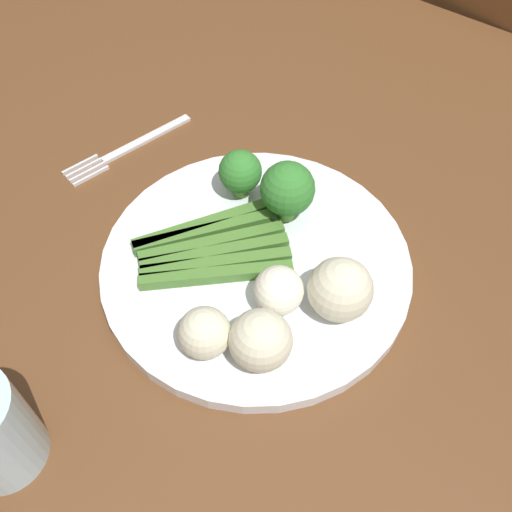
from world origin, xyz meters
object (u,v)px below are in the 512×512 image
(dining_table, at_px, (230,282))
(broccoli_front, at_px, (288,190))
(asparagus_bundle, at_px, (212,249))
(cauliflower_left, at_px, (261,340))
(cauliflower_near_center, at_px, (278,290))
(chair, at_px, (419,96))
(fork, at_px, (129,148))
(broccoli_right, at_px, (240,172))
(cauliflower_edge, at_px, (204,333))
(plate, at_px, (256,264))
(cauliflower_front_left, at_px, (340,289))

(dining_table, relative_size, broccoli_front, 18.63)
(broccoli_front, bearing_deg, asparagus_bundle, 71.20)
(broccoli_front, relative_size, cauliflower_left, 1.24)
(asparagus_bundle, relative_size, cauliflower_near_center, 3.50)
(chair, height_order, fork, chair)
(chair, height_order, broccoli_right, chair)
(asparagus_bundle, bearing_deg, cauliflower_edge, -104.37)
(dining_table, height_order, cauliflower_left, cauliflower_left)
(cauliflower_edge, bearing_deg, asparagus_bundle, -52.56)
(broccoli_front, bearing_deg, plate, 99.03)
(cauliflower_left, bearing_deg, broccoli_right, -46.35)
(chair, distance_m, cauliflower_edge, 0.85)
(plate, distance_m, fork, 0.23)
(cauliflower_near_center, bearing_deg, broccoli_right, -37.81)
(chair, xyz_separation_m, asparagus_bundle, (-0.08, 0.71, 0.28))
(cauliflower_edge, distance_m, cauliflower_left, 0.05)
(chair, bearing_deg, cauliflower_front_left, 113.76)
(asparagus_bundle, distance_m, cauliflower_near_center, 0.09)
(dining_table, distance_m, cauliflower_near_center, 0.18)
(chair, relative_size, cauliflower_near_center, 19.23)
(broccoli_right, relative_size, cauliflower_front_left, 0.94)
(dining_table, distance_m, cauliflower_left, 0.22)
(plate, bearing_deg, cauliflower_edge, 103.19)
(cauliflower_left, xyz_separation_m, fork, (0.29, -0.12, -0.04))
(dining_table, height_order, broccoli_front, broccoli_front)
(cauliflower_left, bearing_deg, asparagus_bundle, -29.66)
(broccoli_right, relative_size, cauliflower_edge, 1.20)
(chair, relative_size, asparagus_bundle, 5.50)
(dining_table, bearing_deg, cauliflower_near_center, 153.21)
(cauliflower_near_center, height_order, cauliflower_front_left, cauliflower_front_left)
(dining_table, bearing_deg, fork, -7.28)
(fork, bearing_deg, asparagus_bundle, 82.70)
(cauliflower_near_center, height_order, cauliflower_left, cauliflower_left)
(dining_table, distance_m, broccoli_right, 0.15)
(broccoli_front, relative_size, cauliflower_edge, 1.46)
(cauliflower_left, bearing_deg, chair, -76.29)
(dining_table, relative_size, plate, 4.13)
(asparagus_bundle, relative_size, broccoli_front, 2.38)
(chair, height_order, cauliflower_front_left, chair)
(broccoli_front, distance_m, cauliflower_front_left, 0.12)
(chair, bearing_deg, broccoli_right, 101.54)
(broccoli_right, relative_size, cauliflower_left, 1.02)
(dining_table, xyz_separation_m, asparagus_bundle, (-0.02, 0.04, 0.12))
(dining_table, relative_size, cauliflower_front_left, 21.40)
(cauliflower_front_left, bearing_deg, cauliflower_left, 72.88)
(chair, relative_size, broccoli_front, 13.09)
(broccoli_right, xyz_separation_m, fork, (0.16, 0.01, -0.04))
(cauliflower_front_left, xyz_separation_m, fork, (0.31, -0.04, -0.04))
(plate, xyz_separation_m, cauliflower_left, (-0.07, 0.08, 0.03))
(cauliflower_edge, bearing_deg, broccoli_right, -60.76)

